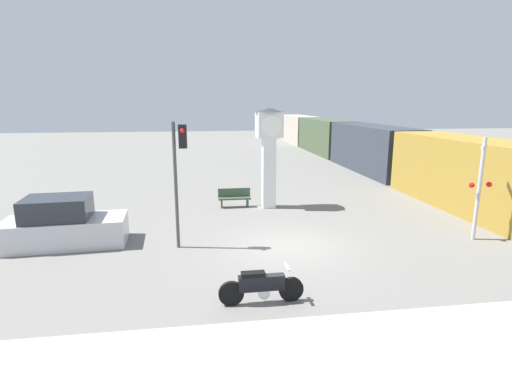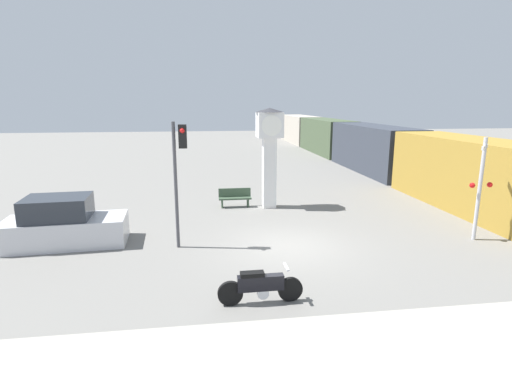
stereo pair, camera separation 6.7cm
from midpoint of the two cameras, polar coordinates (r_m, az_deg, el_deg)
The scene contains 8 objects.
ground_plane at distance 14.57m, azimuth 4.78°, elevation -7.77°, with size 120.00×120.00×0.00m, color slate.
motorcycle at distance 10.52m, azimuth 0.81°, elevation -13.30°, with size 2.22×0.48×0.98m.
clock_tower at distance 19.31m, azimuth 2.03°, elevation 7.13°, with size 1.42×1.42×4.83m.
freight_train at distance 36.59m, azimuth 12.84°, elevation 7.07°, with size 2.80×44.80×3.40m.
traffic_light at distance 13.97m, azimuth -10.81°, elevation 4.11°, with size 0.50×0.35×4.45m.
railroad_crossing_signal at distance 16.84m, azimuth 29.48°, elevation 0.85°, with size 0.90×0.82×3.86m.
bench at distance 19.80m, azimuth -2.94°, elevation -0.74°, with size 1.60×0.44×0.92m.
parked_car at distance 16.04m, azimuth -25.66°, elevation -4.27°, with size 4.31×2.06×1.80m.
Camera 2 is at (-3.04, -13.31, 5.08)m, focal length 28.00 mm.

